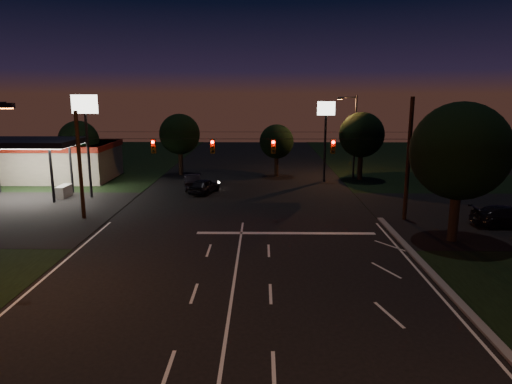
{
  "coord_description": "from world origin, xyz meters",
  "views": [
    {
      "loc": [
        1.38,
        -17.92,
        9.21
      ],
      "look_at": [
        1.0,
        10.75,
        3.0
      ],
      "focal_mm": 32.0,
      "sensor_mm": 36.0,
      "label": 1
    }
  ],
  "objects_px": {
    "car_oncoming_a": "(204,186)",
    "car_cross": "(509,217)",
    "tree_right_near": "(459,152)",
    "car_oncoming_b": "(192,181)",
    "utility_pole_right": "(404,220)"
  },
  "relations": [
    {
      "from": "utility_pole_right",
      "to": "car_cross",
      "type": "bearing_deg",
      "value": -14.94
    },
    {
      "from": "car_oncoming_a",
      "to": "car_oncoming_b",
      "type": "relative_size",
      "value": 0.93
    },
    {
      "from": "car_oncoming_b",
      "to": "car_cross",
      "type": "distance_m",
      "value": 27.51
    },
    {
      "from": "utility_pole_right",
      "to": "car_oncoming_b",
      "type": "xyz_separation_m",
      "value": [
        -17.53,
        11.14,
        0.73
      ]
    },
    {
      "from": "car_oncoming_a",
      "to": "car_cross",
      "type": "distance_m",
      "value": 25.23
    },
    {
      "from": "car_oncoming_a",
      "to": "car_cross",
      "type": "xyz_separation_m",
      "value": [
        22.8,
        -10.8,
        0.04
      ]
    },
    {
      "from": "utility_pole_right",
      "to": "car_oncoming_b",
      "type": "distance_m",
      "value": 20.78
    },
    {
      "from": "car_cross",
      "to": "car_oncoming_b",
      "type": "bearing_deg",
      "value": 64.17
    },
    {
      "from": "car_oncoming_a",
      "to": "car_cross",
      "type": "bearing_deg",
      "value": 173.39
    },
    {
      "from": "tree_right_near",
      "to": "car_cross",
      "type": "height_order",
      "value": "tree_right_near"
    },
    {
      "from": "tree_right_near",
      "to": "car_oncoming_b",
      "type": "bearing_deg",
      "value": 140.04
    },
    {
      "from": "car_oncoming_b",
      "to": "car_cross",
      "type": "bearing_deg",
      "value": 140.03
    },
    {
      "from": "tree_right_near",
      "to": "car_cross",
      "type": "xyz_separation_m",
      "value": [
        5.22,
        3.03,
        -4.94
      ]
    },
    {
      "from": "utility_pole_right",
      "to": "car_oncoming_b",
      "type": "relative_size",
      "value": 2.04
    },
    {
      "from": "car_oncoming_b",
      "to": "car_cross",
      "type": "relative_size",
      "value": 0.86
    }
  ]
}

